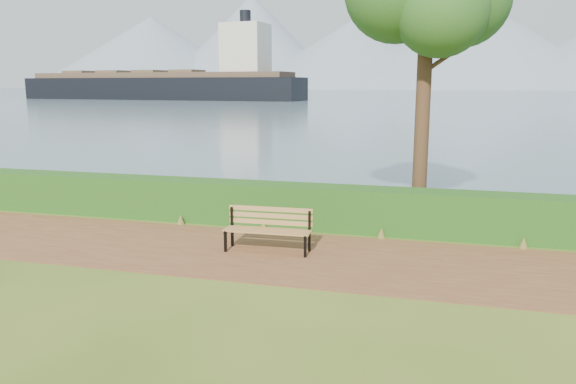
% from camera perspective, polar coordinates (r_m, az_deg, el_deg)
% --- Properties ---
extents(ground, '(140.00, 140.00, 0.00)m').
position_cam_1_polar(ground, '(10.84, -0.21, -6.96)').
color(ground, '#425718').
rests_on(ground, ground).
extents(path, '(40.00, 3.40, 0.01)m').
position_cam_1_polar(path, '(11.11, 0.21, -6.48)').
color(path, brown).
rests_on(path, ground).
extents(hedge, '(32.00, 0.85, 1.00)m').
position_cam_1_polar(hedge, '(13.15, 2.81, -1.52)').
color(hedge, '#164313').
rests_on(hedge, ground).
extents(water, '(700.00, 510.00, 0.00)m').
position_cam_1_polar(water, '(269.98, 14.88, 9.84)').
color(water, slate).
rests_on(water, ground).
extents(mountains, '(585.00, 190.00, 70.00)m').
position_cam_1_polar(mountains, '(416.87, 14.00, 13.94)').
color(mountains, gray).
rests_on(mountains, ground).
extents(bench, '(1.77, 0.58, 0.88)m').
position_cam_1_polar(bench, '(11.33, -1.98, -3.51)').
color(bench, black).
rests_on(bench, ground).
extents(cargo_ship, '(65.63, 15.75, 19.73)m').
position_cam_1_polar(cargo_ship, '(126.40, -12.05, 10.49)').
color(cargo_ship, black).
rests_on(cargo_ship, ground).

